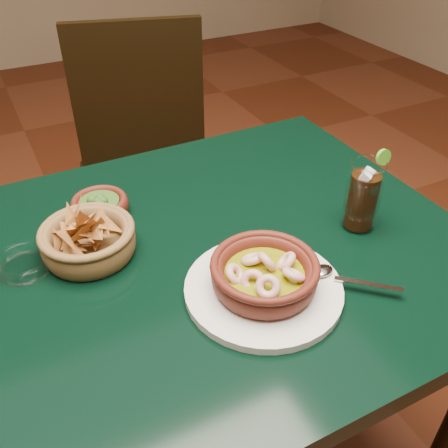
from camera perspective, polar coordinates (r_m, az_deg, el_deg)
name	(u,v)px	position (r m, az deg, el deg)	size (l,w,h in m)	color
dining_table	(153,307)	(0.95, -8.16, -9.35)	(1.20, 0.80, 0.75)	black
dining_chair	(147,168)	(1.63, -8.82, 6.33)	(0.54, 0.54, 0.95)	black
shrimp_plate	(264,278)	(0.81, 4.64, -6.17)	(0.33, 0.26, 0.08)	silver
chip_basket	(88,240)	(0.92, -15.28, -1.76)	(0.20, 0.20, 0.12)	brown
guacamole_ramekin	(100,206)	(1.02, -14.01, 2.04)	(0.13, 0.13, 0.05)	#49170F
cola_drink	(363,196)	(0.97, 15.60, 3.06)	(0.14, 0.14, 0.16)	white
glass_ashtray	(24,263)	(0.93, -21.90, -4.21)	(0.11, 0.11, 0.03)	white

